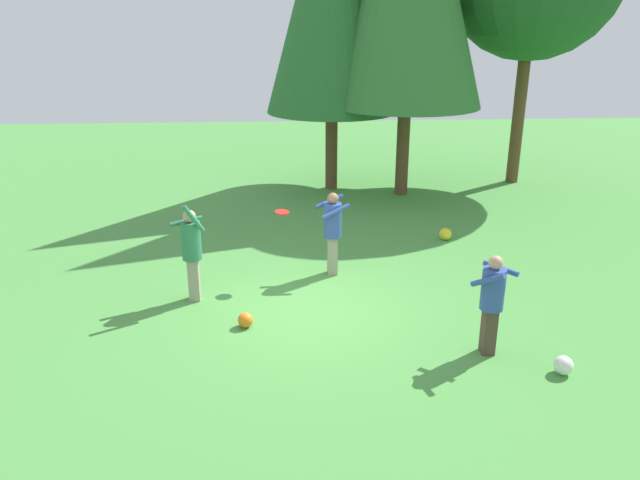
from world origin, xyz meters
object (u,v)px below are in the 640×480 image
Objects in this scene: ball_orange at (245,320)px; person_thrower at (192,247)px; person_catcher at (333,227)px; ball_white at (563,365)px; frisbee at (282,212)px; ball_yellow at (445,234)px; person_bystander at (492,297)px.

person_thrower is at bearing 130.78° from ball_orange.
ball_orange is at bearing 40.10° from person_catcher.
ball_orange is 4.83m from ball_white.
ball_yellow is at bearing 28.51° from frisbee.
person_thrower is 5.06m from person_bystander.
ball_yellow reaches higher than ball_white.
person_thrower is 6.70× the size of ball_white.
person_thrower reaches higher than ball_orange.
frisbee is 1.39× the size of ball_yellow.
person_catcher reaches higher than frisbee.
ball_yellow is at bearing 1.16° from person_thrower.
person_thrower is 1.68m from ball_orange.
frisbee is 1.40× the size of ball_white.
ball_orange is (-1.58, -2.11, -0.84)m from person_catcher.
person_thrower is 2.72m from person_catcher.
ball_yellow is at bearing -53.24° from person_bystander.
person_catcher is 4.87m from ball_white.
person_thrower is 6.66× the size of ball_yellow.
ball_white is at bearing 114.85° from person_catcher.
ball_yellow is 1.01× the size of ball_white.
person_thrower is at bearing -151.98° from ball_yellow.
ball_white is (0.88, -0.65, -0.78)m from person_bystander.
person_thrower is 6.19m from ball_white.
person_catcher is 6.59× the size of ball_orange.
ball_yellow is (5.22, 2.78, -0.85)m from person_thrower.
person_catcher is 3.32m from ball_yellow.
frisbee is 2.33m from ball_orange.
person_thrower is 1.79m from frisbee.
ball_orange is (-3.65, 1.04, -0.79)m from person_bystander.
person_bystander is 5.68× the size of ball_white.
person_thrower reaches higher than person_bystander.
person_catcher reaches higher than ball_orange.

